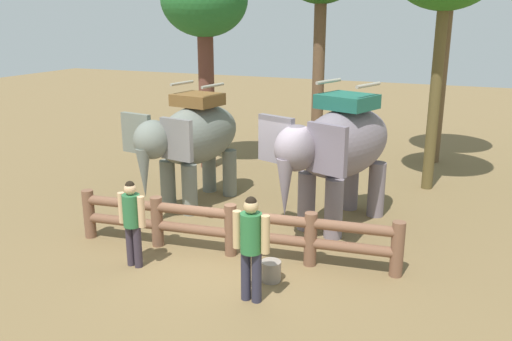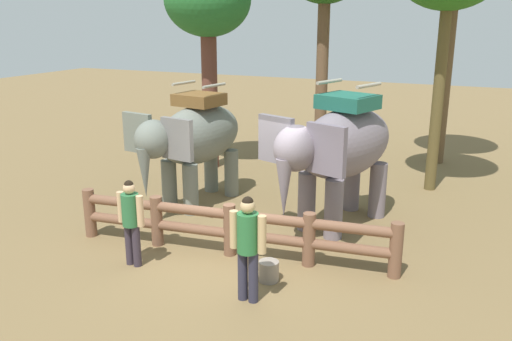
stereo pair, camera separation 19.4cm
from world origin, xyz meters
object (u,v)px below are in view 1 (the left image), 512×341
Objects in this scene: log_fence at (231,226)px; tourist_woman_in_black at (132,218)px; elephant_near_left at (193,138)px; tourist_man_in_blue at (251,242)px; elephant_center at (339,147)px; feed_bucket at (271,271)px; tree_far_right at (204,6)px.

log_fence is 1.90m from tourist_woman_in_black.
tourist_man_in_blue is (3.19, -3.80, -0.64)m from elephant_near_left.
feed_bucket is (-0.38, -3.05, -1.62)m from elephant_center.
feed_bucket is at bearing -97.17° from elephant_center.
tree_far_right is (-3.43, 5.56, 4.24)m from log_fence.
tourist_woman_in_black is 4.54× the size of feed_bucket.
tourist_woman_in_black is at bearing -73.70° from tree_far_right.
elephant_center is 6.62m from tree_far_right.
feed_bucket is (3.24, -3.02, -1.51)m from elephant_near_left.
elephant_near_left is 4.70m from tree_far_right.
tourist_man_in_blue is 0.30× the size of tree_far_right.
tree_far_right is at bearing 122.65° from tourist_man_in_blue.
tourist_man_in_blue is 9.17m from tree_far_right.
elephant_center is 2.10× the size of tourist_man_in_blue.
tree_far_right reaches higher than tourist_man_in_blue.
elephant_near_left is 1.96× the size of tourist_man_in_blue.
feed_bucket is at bearing -43.04° from elephant_near_left.
feed_bucket is (1.13, -0.70, -0.42)m from log_fence.
tourist_man_in_blue reaches higher than log_fence.
elephant_near_left reaches higher than tourist_woman_in_black.
tree_far_right is 16.44× the size of feed_bucket.
log_fence is at bearing -122.69° from elephant_center.
elephant_center reaches higher than log_fence.
log_fence is 7.79m from tree_far_right.
feed_bucket is (2.59, 0.46, -0.79)m from tourist_woman_in_black.
tourist_woman_in_black is 2.56m from tourist_man_in_blue.
tourist_woman_in_black is 7.99m from tree_far_right.
elephant_near_left is 4.68m from feed_bucket.
elephant_near_left is 0.59× the size of tree_far_right.
elephant_center is 10.33× the size of feed_bucket.
elephant_center is (3.62, 0.02, 0.11)m from elephant_near_left.
tourist_woman_in_black is at bearing -79.49° from elephant_near_left.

